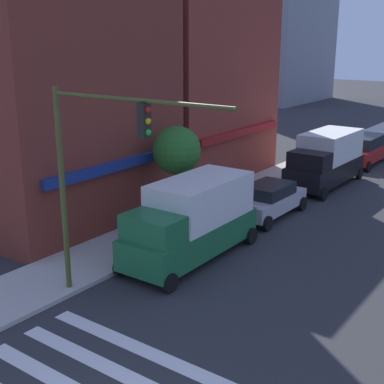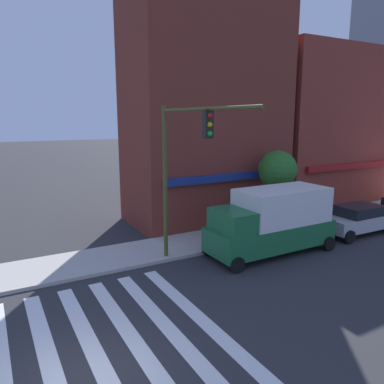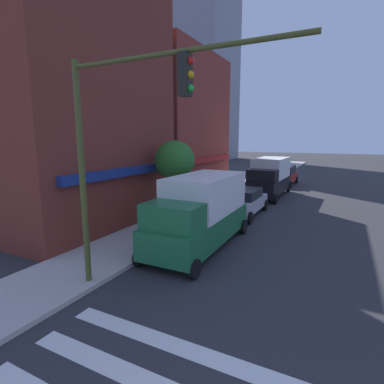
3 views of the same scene
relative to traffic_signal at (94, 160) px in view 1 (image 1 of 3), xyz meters
name	(u,v)px [view 1 (image 1 of 3)]	position (x,y,z in m)	size (l,w,h in m)	color
storefront_row	(139,75)	(9.53, 6.62, 1.67)	(19.33, 5.30, 14.06)	maroon
traffic_signal	(94,160)	(0.00, 0.00, 0.00)	(0.32, 6.46, 6.76)	#474C1E
box_truck_green	(192,219)	(4.67, -0.18, -3.12)	(6.22, 2.42, 3.04)	#1E6638
sedan_silver	(269,199)	(10.80, -0.18, -3.87)	(4.42, 2.02, 1.59)	#B7B7BC
box_truck_black	(326,158)	(17.54, -0.18, -3.12)	(6.24, 2.42, 3.04)	black
suv_red	(364,149)	(24.10, -0.18, -3.68)	(4.70, 2.12, 1.94)	#B21E19
pedestrian_grey_coat	(229,189)	(10.57, 1.89, -3.63)	(0.32, 0.32, 1.77)	#23232D
fire_hydrant	(150,237)	(4.18, 1.52, -4.09)	(0.24, 0.24, 0.84)	red
street_tree	(177,151)	(7.36, 2.62, -1.30)	(2.13, 2.13, 4.35)	brown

